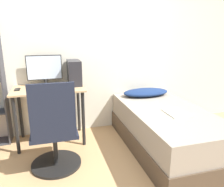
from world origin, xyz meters
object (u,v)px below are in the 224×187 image
bed (165,129)px  keyboard (47,89)px  office_chair (55,138)px  pc_tower (74,73)px  monitor (44,69)px

bed → keyboard: bearing=161.0°
office_chair → pc_tower: 1.03m
keyboard → office_chair: bearing=-85.2°
keyboard → monitor: bearing=93.5°
monitor → pc_tower: size_ratio=1.38×
bed → monitor: size_ratio=3.80×
bed → pc_tower: pc_tower is taller
office_chair → keyboard: size_ratio=2.50×
office_chair → bed: 1.42m
keyboard → pc_tower: pc_tower is taller
monitor → pc_tower: monitor is taller
office_chair → bed: (1.41, 0.08, -0.11)m
pc_tower → office_chair: bearing=-112.5°
bed → keyboard: keyboard is taller
bed → pc_tower: (-1.08, 0.72, 0.68)m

